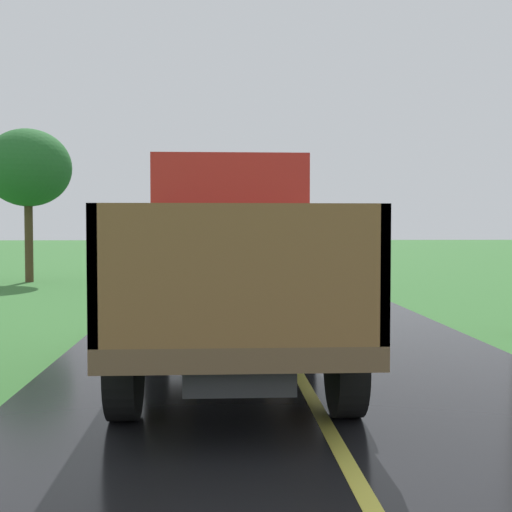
{
  "coord_description": "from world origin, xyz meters",
  "views": [
    {
      "loc": [
        -0.99,
        3.54,
        1.9
      ],
      "look_at": [
        -0.34,
        15.24,
        1.4
      ],
      "focal_mm": 48.26,
      "sensor_mm": 36.0,
      "label": 1
    }
  ],
  "objects": [
    {
      "name": "roadside_tree_mid_right",
      "position": [
        -7.46,
        27.48,
        3.89
      ],
      "size": [
        2.94,
        2.94,
        5.23
      ],
      "color": "#4C3823",
      "rests_on": "ground"
    },
    {
      "name": "banana_truck_near",
      "position": [
        -0.83,
        12.51,
        1.47
      ],
      "size": [
        2.38,
        5.82,
        2.8
      ],
      "color": "#2D2D30",
      "rests_on": "road_surface"
    },
    {
      "name": "banana_truck_far",
      "position": [
        -0.76,
        25.67,
        1.46
      ],
      "size": [
        2.38,
        5.81,
        2.8
      ],
      "color": "#2D2D30",
      "rests_on": "road_surface"
    }
  ]
}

